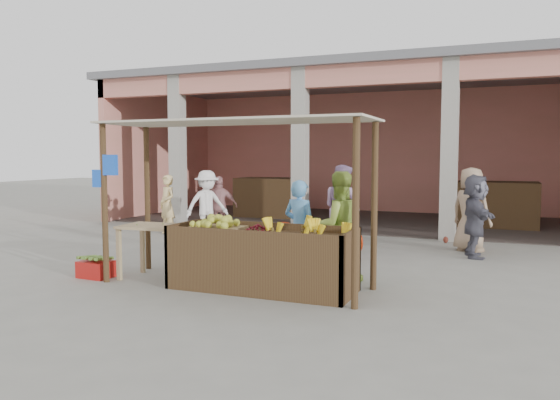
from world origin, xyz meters
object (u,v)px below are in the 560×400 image
at_px(red_crate, 96,269).
at_px(motorcycle, 315,230).
at_px(vendor_blue, 300,225).
at_px(side_table, 156,234).
at_px(vendor_green, 339,223).
at_px(fruit_stall, 262,262).

height_order(red_crate, motorcycle, motorcycle).
bearing_deg(vendor_blue, red_crate, 36.78).
bearing_deg(vendor_blue, motorcycle, -66.52).
bearing_deg(side_table, motorcycle, 54.23).
bearing_deg(motorcycle, vendor_green, -150.52).
bearing_deg(vendor_green, fruit_stall, 15.77).
height_order(red_crate, vendor_blue, vendor_blue).
bearing_deg(red_crate, vendor_green, 21.50).
bearing_deg(side_table, red_crate, -166.47).
xyz_separation_m(vendor_green, motorcycle, (-0.95, 1.74, -0.37)).
distance_m(fruit_stall, vendor_green, 1.35).
distance_m(vendor_green, motorcycle, 2.02).
bearing_deg(red_crate, vendor_blue, 26.18).
bearing_deg(vendor_green, red_crate, -14.01).
bearing_deg(red_crate, motorcycle, 51.33).
relative_size(side_table, motorcycle, 0.55).
bearing_deg(red_crate, side_table, 19.78).
bearing_deg(side_table, vendor_green, 15.85).
xyz_separation_m(fruit_stall, motorcycle, (-0.12, 2.70, 0.11)).
height_order(red_crate, vendor_green, vendor_green).
xyz_separation_m(red_crate, vendor_green, (3.54, 1.22, 0.74)).
relative_size(red_crate, motorcycle, 0.26).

